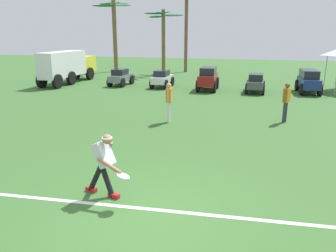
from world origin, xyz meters
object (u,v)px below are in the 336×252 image
Objects in this scene: palm_tree_far_left at (114,30)px; frisbee_in_flight at (123,176)px; palm_tree_right_of_centre at (186,23)px; frisbee_thrower at (104,161)px; teammate_midfield at (169,99)px; box_truck at (68,65)px; parked_car_slot_d at (256,83)px; teammate_near_sideline at (286,99)px; parked_car_slot_b at (162,78)px; parked_car_slot_c at (208,78)px; parked_car_slot_a at (121,77)px; parked_car_slot_e at (309,81)px; palm_tree_left_of_centre at (163,34)px.

frisbee_in_flight is at bearing -66.18° from palm_tree_far_left.
frisbee_in_flight is 0.05× the size of palm_tree_right_of_centre.
frisbee_thrower reaches higher than frisbee_in_flight.
frisbee_in_flight is 0.23× the size of teammate_midfield.
frisbee_in_flight is at bearing -55.53° from box_truck.
frisbee_thrower is at bearing -102.19° from parked_car_slot_d.
box_truck is 11.34m from palm_tree_right_of_centre.
parked_car_slot_b is (-7.03, 7.14, -0.38)m from teammate_near_sideline.
teammate_near_sideline is (4.21, 7.38, 0.14)m from frisbee_thrower.
teammate_midfield is 7.93m from parked_car_slot_c.
parked_car_slot_d is (5.86, -0.45, 0.00)m from parked_car_slot_b.
teammate_midfield is at bearing -56.51° from parked_car_slot_a.
teammate_near_sideline and teammate_midfield have the same top height.
palm_tree_right_of_centre is at bearing 91.82° from parked_car_slot_b.
palm_tree_far_left reaches higher than parked_car_slot_c.
parked_car_slot_a is 2.90m from parked_car_slot_b.
parked_car_slot_e is 17.30m from palm_tree_far_left.
teammate_near_sideline is 0.26× the size of box_truck.
teammate_midfield is 17.64m from palm_tree_right_of_centre.
frisbee_thrower is 17.44m from box_truck.
palm_tree_left_of_centre is 0.77× the size of palm_tree_right_of_centre.
parked_car_slot_b is at bearing 175.61° from parked_car_slot_d.
palm_tree_left_of_centre is (1.23, 6.25, 2.74)m from parked_car_slot_a.
frisbee_in_flight is 0.15× the size of parked_car_slot_c.
box_truck reaches higher than frisbee_in_flight.
teammate_midfield is 0.66× the size of parked_car_slot_c.
parked_car_slot_e is at bearing 0.90° from parked_car_slot_b.
teammate_midfield is at bearing -126.43° from parked_car_slot_e.
teammate_midfield is 0.70× the size of parked_car_slot_a.
box_truck reaches higher than parked_car_slot_c.
palm_tree_left_of_centre reaches higher than frisbee_thrower.
parked_car_slot_b is 0.94× the size of parked_car_slot_c.
parked_car_slot_c reaches higher than frisbee_in_flight.
frisbee_thrower reaches higher than parked_car_slot_b.
palm_tree_left_of_centre reaches higher than box_truck.
palm_tree_right_of_centre is at bearing 109.83° from parked_car_slot_c.
teammate_near_sideline is 15.58m from box_truck.
palm_tree_far_left is 6.37m from palm_tree_right_of_centre.
palm_tree_left_of_centre is (5.15, 6.28, 2.08)m from box_truck.
parked_car_slot_e reaches higher than frisbee_in_flight.
teammate_midfield reaches higher than parked_car_slot_e.
parked_car_slot_a is 0.36× the size of palm_tree_far_left.
parked_car_slot_e is 0.41× the size of box_truck.
box_truck is at bearing 152.70° from teammate_near_sideline.
parked_car_slot_b is 0.42× the size of palm_tree_left_of_centre.
parked_car_slot_a is at bearing 144.15° from teammate_near_sideline.
palm_tree_right_of_centre reaches higher than parked_car_slot_a.
parked_car_slot_c is at bearing -4.05° from parked_car_slot_a.
teammate_midfield is at bearing 96.71° from frisbee_in_flight.
teammate_midfield is 0.23× the size of palm_tree_right_of_centre.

